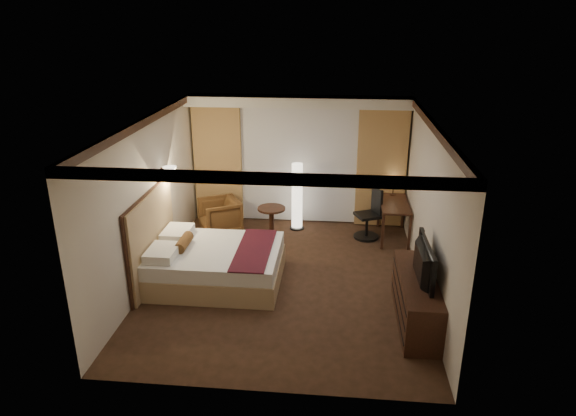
# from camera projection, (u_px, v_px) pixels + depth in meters

# --- Properties ---
(floor) EXTENTS (4.50, 5.50, 0.01)m
(floor) POSITION_uv_depth(u_px,v_px,m) (286.00, 280.00, 8.66)
(floor) COLOR #2F1F12
(floor) RESTS_ON ground
(ceiling) EXTENTS (4.50, 5.50, 0.01)m
(ceiling) POSITION_uv_depth(u_px,v_px,m) (285.00, 121.00, 7.71)
(ceiling) COLOR white
(ceiling) RESTS_ON back_wall
(back_wall) EXTENTS (4.50, 0.02, 2.70)m
(back_wall) POSITION_uv_depth(u_px,v_px,m) (299.00, 160.00, 10.74)
(back_wall) COLOR beige
(back_wall) RESTS_ON floor
(left_wall) EXTENTS (0.02, 5.50, 2.70)m
(left_wall) POSITION_uv_depth(u_px,v_px,m) (149.00, 200.00, 8.39)
(left_wall) COLOR beige
(left_wall) RESTS_ON floor
(right_wall) EXTENTS (0.02, 5.50, 2.70)m
(right_wall) POSITION_uv_depth(u_px,v_px,m) (429.00, 210.00, 7.98)
(right_wall) COLOR beige
(right_wall) RESTS_ON floor
(crown_molding) EXTENTS (4.50, 5.50, 0.12)m
(crown_molding) POSITION_uv_depth(u_px,v_px,m) (285.00, 125.00, 7.73)
(crown_molding) COLOR black
(crown_molding) RESTS_ON ceiling
(soffit) EXTENTS (4.50, 0.50, 0.20)m
(soffit) POSITION_uv_depth(u_px,v_px,m) (299.00, 101.00, 10.07)
(soffit) COLOR white
(soffit) RESTS_ON ceiling
(curtain_sheer) EXTENTS (2.48, 0.04, 2.45)m
(curtain_sheer) POSITION_uv_depth(u_px,v_px,m) (299.00, 165.00, 10.70)
(curtain_sheer) COLOR silver
(curtain_sheer) RESTS_ON back_wall
(curtain_left_drape) EXTENTS (1.00, 0.14, 2.45)m
(curtain_left_drape) POSITION_uv_depth(u_px,v_px,m) (218.00, 164.00, 10.81)
(curtain_left_drape) COLOR tan
(curtain_left_drape) RESTS_ON back_wall
(curtain_right_drape) EXTENTS (1.00, 0.14, 2.45)m
(curtain_right_drape) POSITION_uv_depth(u_px,v_px,m) (381.00, 168.00, 10.49)
(curtain_right_drape) COLOR tan
(curtain_right_drape) RESTS_ON back_wall
(wall_sconce) EXTENTS (0.24, 0.24, 0.24)m
(wall_sconce) POSITION_uv_depth(u_px,v_px,m) (170.00, 173.00, 8.91)
(wall_sconce) COLOR white
(wall_sconce) RESTS_ON left_wall
(bed) EXTENTS (2.11, 1.65, 0.62)m
(bed) POSITION_uv_depth(u_px,v_px,m) (217.00, 265.00, 8.52)
(bed) COLOR white
(bed) RESTS_ON floor
(headboard) EXTENTS (0.12, 1.95, 1.50)m
(headboard) POSITION_uv_depth(u_px,v_px,m) (152.00, 238.00, 8.46)
(headboard) COLOR tan
(headboard) RESTS_ON floor
(armchair) EXTENTS (0.97, 0.99, 0.77)m
(armchair) POSITION_uv_depth(u_px,v_px,m) (220.00, 214.00, 10.46)
(armchair) COLOR #533419
(armchair) RESTS_ON floor
(side_table) EXTENTS (0.56, 0.56, 0.61)m
(side_table) POSITION_uv_depth(u_px,v_px,m) (272.00, 222.00, 10.28)
(side_table) COLOR black
(side_table) RESTS_ON floor
(floor_lamp) EXTENTS (0.30, 0.30, 1.42)m
(floor_lamp) POSITION_uv_depth(u_px,v_px,m) (297.00, 196.00, 10.51)
(floor_lamp) COLOR white
(floor_lamp) RESTS_ON floor
(desk) EXTENTS (0.55, 1.22, 0.75)m
(desk) POSITION_uv_depth(u_px,v_px,m) (393.00, 220.00, 10.17)
(desk) COLOR black
(desk) RESTS_ON floor
(desk_lamp) EXTENTS (0.18, 0.18, 0.34)m
(desk_lamp) POSITION_uv_depth(u_px,v_px,m) (393.00, 187.00, 10.41)
(desk_lamp) COLOR #FFD899
(desk_lamp) RESTS_ON desk
(office_chair) EXTENTS (0.66, 0.66, 1.04)m
(office_chair) POSITION_uv_depth(u_px,v_px,m) (367.00, 213.00, 10.12)
(office_chair) COLOR black
(office_chair) RESTS_ON floor
(dresser) EXTENTS (0.50, 1.82, 0.71)m
(dresser) POSITION_uv_depth(u_px,v_px,m) (416.00, 299.00, 7.39)
(dresser) COLOR black
(dresser) RESTS_ON floor
(television) EXTENTS (0.67, 1.14, 0.15)m
(television) POSITION_uv_depth(u_px,v_px,m) (418.00, 257.00, 7.15)
(television) COLOR black
(television) RESTS_ON dresser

